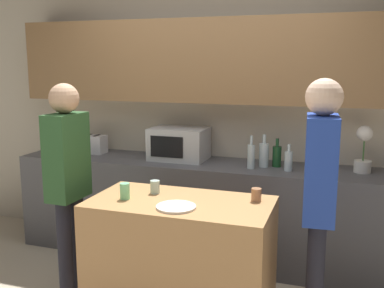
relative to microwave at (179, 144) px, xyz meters
name	(u,v)px	position (x,y,z in m)	size (l,w,h in m)	color
back_wall	(213,92)	(0.28, 0.20, 0.48)	(6.40, 0.40, 2.70)	beige
back_counter	(205,210)	(0.28, -0.07, -0.60)	(3.60, 0.62, 0.91)	#4C4C51
kitchen_island	(181,262)	(0.43, -1.15, -0.62)	(1.24, 0.66, 0.89)	#B27F4C
microwave	(179,144)	(0.00, 0.00, 0.00)	(0.52, 0.39, 0.30)	#B7BABC
toaster	(93,144)	(-0.93, 0.00, -0.06)	(0.26, 0.16, 0.18)	silver
potted_plant	(364,149)	(1.63, 0.00, 0.05)	(0.14, 0.14, 0.40)	silver
bottle_0	(251,156)	(0.72, -0.15, -0.04)	(0.06, 0.06, 0.29)	silver
bottle_1	(264,155)	(0.81, -0.06, -0.04)	(0.08, 0.08, 0.29)	silver
bottle_2	(277,156)	(0.92, -0.01, -0.05)	(0.08, 0.08, 0.25)	#194723
bottle_3	(288,161)	(1.04, -0.14, -0.06)	(0.07, 0.07, 0.23)	silver
plate_on_island	(176,207)	(0.46, -1.30, -0.17)	(0.26, 0.26, 0.01)	white
cup_0	(256,195)	(0.92, -0.99, -0.13)	(0.07, 0.07, 0.09)	#A7724E
cup_1	(125,191)	(0.06, -1.23, -0.12)	(0.07, 0.07, 0.11)	#79DB9A
cup_2	(155,187)	(0.20, -1.04, -0.13)	(0.07, 0.07, 0.09)	#A8C3B7
person_left	(68,174)	(-0.47, -1.12, -0.07)	(0.22, 0.35, 1.67)	black
person_center	(319,190)	(1.33, -1.09, -0.03)	(0.23, 0.35, 1.72)	black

